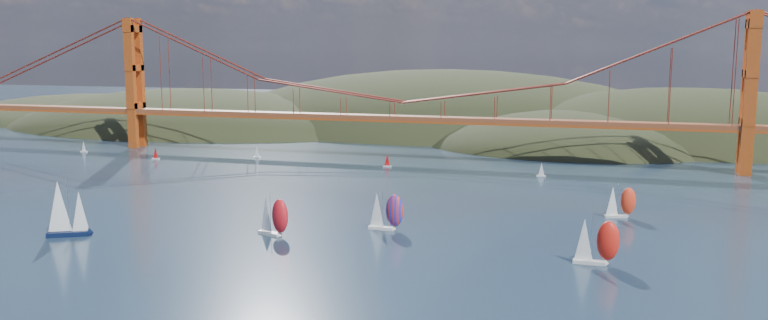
{
  "coord_description": "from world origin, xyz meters",
  "views": [
    {
      "loc": [
        76.22,
        -96.49,
        42.95
      ],
      "look_at": [
        19.21,
        90.0,
        13.43
      ],
      "focal_mm": 35.0,
      "sensor_mm": 36.0,
      "label": 1
    }
  ],
  "objects_px": {
    "racer_0": "(273,215)",
    "sloop_navy": "(65,209)",
    "racer_3": "(620,202)",
    "racer_1": "(595,241)",
    "racer_rwb": "(385,211)"
  },
  "relations": [
    {
      "from": "sloop_navy",
      "to": "racer_rwb",
      "type": "relative_size",
      "value": 1.45
    },
    {
      "from": "racer_0",
      "to": "sloop_navy",
      "type": "bearing_deg",
      "value": -141.91
    },
    {
      "from": "racer_1",
      "to": "racer_3",
      "type": "distance_m",
      "value": 45.01
    },
    {
      "from": "racer_1",
      "to": "racer_rwb",
      "type": "xyz_separation_m",
      "value": [
        -48.26,
        15.0,
        -0.16
      ]
    },
    {
      "from": "racer_3",
      "to": "racer_0",
      "type": "bearing_deg",
      "value": -166.71
    },
    {
      "from": "racer_0",
      "to": "racer_3",
      "type": "distance_m",
      "value": 87.38
    },
    {
      "from": "racer_3",
      "to": "racer_rwb",
      "type": "bearing_deg",
      "value": -166.64
    },
    {
      "from": "racer_0",
      "to": "racer_3",
      "type": "relative_size",
      "value": 1.14
    },
    {
      "from": "sloop_navy",
      "to": "racer_1",
      "type": "bearing_deg",
      "value": -22.86
    },
    {
      "from": "sloop_navy",
      "to": "racer_0",
      "type": "bearing_deg",
      "value": -11.14
    },
    {
      "from": "sloop_navy",
      "to": "racer_3",
      "type": "distance_m",
      "value": 134.09
    },
    {
      "from": "racer_0",
      "to": "racer_1",
      "type": "distance_m",
      "value": 71.4
    },
    {
      "from": "racer_1",
      "to": "racer_3",
      "type": "bearing_deg",
      "value": 82.82
    },
    {
      "from": "racer_3",
      "to": "racer_rwb",
      "type": "xyz_separation_m",
      "value": [
        -53.23,
        -29.73,
        0.5
      ]
    },
    {
      "from": "racer_0",
      "to": "racer_3",
      "type": "bearing_deg",
      "value": 49.53
    }
  ]
}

